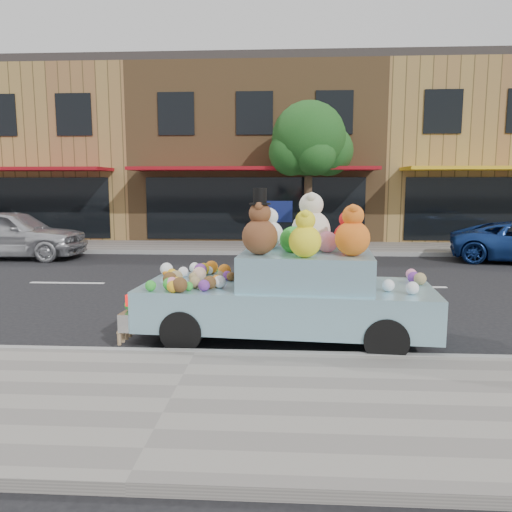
{
  "coord_description": "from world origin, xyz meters",
  "views": [
    {
      "loc": [
        1.19,
        -11.41,
        2.35
      ],
      "look_at": [
        0.75,
        -3.83,
        1.25
      ],
      "focal_mm": 35.0,
      "sensor_mm": 36.0,
      "label": 1
    }
  ],
  "objects": [
    {
      "name": "ground",
      "position": [
        0.0,
        0.0,
        0.0
      ],
      "size": [
        120.0,
        120.0,
        0.0
      ],
      "primitive_type": "plane",
      "color": "black",
      "rests_on": "ground"
    },
    {
      "name": "near_sidewalk",
      "position": [
        0.0,
        -6.5,
        0.06
      ],
      "size": [
        60.0,
        3.0,
        0.12
      ],
      "primitive_type": "cube",
      "color": "gray",
      "rests_on": "ground"
    },
    {
      "name": "far_sidewalk",
      "position": [
        0.0,
        6.5,
        0.06
      ],
      "size": [
        60.0,
        3.0,
        0.12
      ],
      "primitive_type": "cube",
      "color": "gray",
      "rests_on": "ground"
    },
    {
      "name": "near_kerb",
      "position": [
        0.0,
        -5.0,
        0.07
      ],
      "size": [
        60.0,
        0.12,
        0.13
      ],
      "primitive_type": "cube",
      "color": "gray",
      "rests_on": "ground"
    },
    {
      "name": "far_kerb",
      "position": [
        0.0,
        5.0,
        0.07
      ],
      "size": [
        60.0,
        0.12,
        0.13
      ],
      "primitive_type": "cube",
      "color": "gray",
      "rests_on": "ground"
    },
    {
      "name": "storefront_left",
      "position": [
        -10.0,
        11.97,
        3.64
      ],
      "size": [
        10.0,
        9.8,
        7.3
      ],
      "color": "olive",
      "rests_on": "ground"
    },
    {
      "name": "storefront_mid",
      "position": [
        0.0,
        11.97,
        3.64
      ],
      "size": [
        10.0,
        9.8,
        7.3
      ],
      "color": "olive",
      "rests_on": "ground"
    },
    {
      "name": "storefront_right",
      "position": [
        10.0,
        11.97,
        3.64
      ],
      "size": [
        10.0,
        9.8,
        7.3
      ],
      "color": "olive",
      "rests_on": "ground"
    },
    {
      "name": "street_tree",
      "position": [
        2.03,
        6.55,
        3.69
      ],
      "size": [
        3.0,
        2.7,
        5.22
      ],
      "color": "#38281C",
      "rests_on": "ground"
    },
    {
      "name": "car_silver",
      "position": [
        -7.48,
        3.8,
        0.79
      ],
      "size": [
        4.65,
        1.94,
        1.57
      ],
      "primitive_type": "imported",
      "rotation": [
        0.0,
        0.0,
        1.59
      ],
      "color": "silver",
      "rests_on": "ground"
    },
    {
      "name": "art_car",
      "position": [
        1.24,
        -4.04,
        0.81
      ],
      "size": [
        4.61,
        2.1,
        2.29
      ],
      "rotation": [
        0.0,
        0.0,
        -0.08
      ],
      "color": "black",
      "rests_on": "ground"
    }
  ]
}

